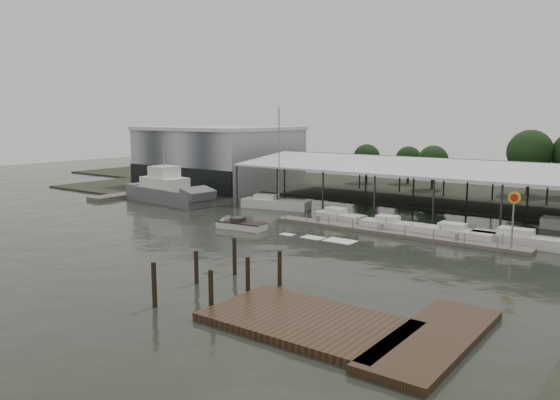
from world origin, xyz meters
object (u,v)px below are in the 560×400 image
Objects in this scene: shell_fuel_sign at (514,209)px; white_sailboat at (275,203)px; grey_trawler at (169,192)px; speedboat_underway at (237,225)px.

white_sailboat reaches higher than shell_fuel_sign.
shell_fuel_sign is 47.23m from grey_trawler.
grey_trawler reaches higher than shell_fuel_sign.
speedboat_underway is at bearing -16.54° from grey_trawler.
shell_fuel_sign is 28.10m from speedboat_underway.
grey_trawler reaches higher than speedboat_underway.
shell_fuel_sign is 0.41× the size of white_sailboat.
shell_fuel_sign reaches higher than speedboat_underway.
grey_trawler is at bearing -29.10° from speedboat_underway.
white_sailboat is at bearing -76.67° from speedboat_underway.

